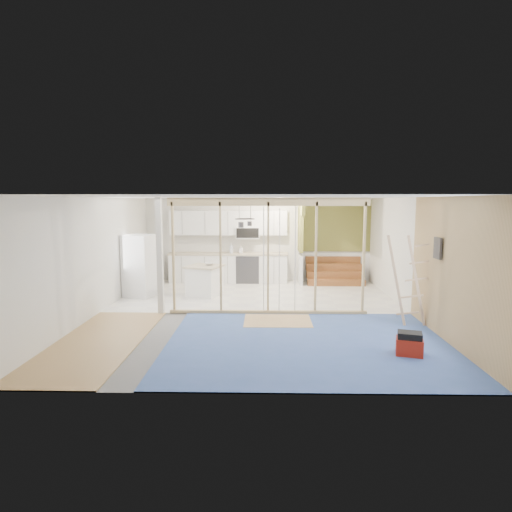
{
  "coord_description": "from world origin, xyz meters",
  "views": [
    {
      "loc": [
        0.23,
        -9.33,
        2.52
      ],
      "look_at": [
        0.02,
        0.6,
        1.24
      ],
      "focal_mm": 30.0,
      "sensor_mm": 36.0,
      "label": 1
    }
  ],
  "objects_px": {
    "island": "(205,281)",
    "ladder": "(409,280)",
    "fridge": "(140,266)",
    "toolbox": "(409,345)"
  },
  "relations": [
    {
      "from": "fridge",
      "to": "island",
      "type": "xyz_separation_m",
      "value": [
        1.66,
        0.12,
        -0.41
      ]
    },
    {
      "from": "island",
      "to": "ladder",
      "type": "relative_size",
      "value": 0.59
    },
    {
      "from": "fridge",
      "to": "toolbox",
      "type": "distance_m",
      "value": 7.06
    },
    {
      "from": "fridge",
      "to": "toolbox",
      "type": "xyz_separation_m",
      "value": [
        5.63,
        -4.21,
        -0.63
      ]
    },
    {
      "from": "fridge",
      "to": "island",
      "type": "bearing_deg",
      "value": 20.04
    },
    {
      "from": "fridge",
      "to": "island",
      "type": "relative_size",
      "value": 1.53
    },
    {
      "from": "island",
      "to": "toolbox",
      "type": "distance_m",
      "value": 5.88
    },
    {
      "from": "fridge",
      "to": "toolbox",
      "type": "relative_size",
      "value": 3.37
    },
    {
      "from": "ladder",
      "to": "fridge",
      "type": "bearing_deg",
      "value": -178.32
    },
    {
      "from": "toolbox",
      "to": "ladder",
      "type": "height_order",
      "value": "ladder"
    }
  ]
}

